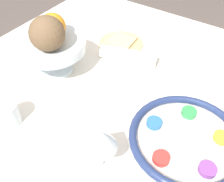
% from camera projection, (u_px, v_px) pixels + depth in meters
% --- Properties ---
extents(dining_table, '(1.21, 1.04, 0.72)m').
position_uv_depth(dining_table, '(134.00, 163.00, 1.02)').
color(dining_table, silver).
rests_on(dining_table, ground_plane).
extents(seder_plate, '(0.29, 0.29, 0.03)m').
position_uv_depth(seder_plate, '(186.00, 139.00, 0.64)').
color(seder_plate, silver).
rests_on(seder_plate, dining_table).
extents(wine_glass, '(0.07, 0.07, 0.13)m').
position_uv_depth(wine_glass, '(101.00, 140.00, 0.54)').
color(wine_glass, silver).
rests_on(wine_glass, dining_table).
extents(fruit_stand, '(0.21, 0.21, 0.11)m').
position_uv_depth(fruit_stand, '(52.00, 47.00, 0.80)').
color(fruit_stand, silver).
rests_on(fruit_stand, dining_table).
extents(orange_fruit, '(0.08, 0.08, 0.08)m').
position_uv_depth(orange_fruit, '(53.00, 26.00, 0.77)').
color(orange_fruit, orange).
rests_on(orange_fruit, fruit_stand).
extents(coconut, '(0.10, 0.10, 0.10)m').
position_uv_depth(coconut, '(47.00, 34.00, 0.72)').
color(coconut, brown).
rests_on(coconut, fruit_stand).
extents(bread_plate, '(0.16, 0.16, 0.02)m').
position_uv_depth(bread_plate, '(121.00, 43.00, 0.96)').
color(bread_plate, tan).
rests_on(bread_plate, dining_table).
extents(napkin_roll, '(0.20, 0.10, 0.04)m').
position_uv_depth(napkin_roll, '(128.00, 56.00, 0.88)').
color(napkin_roll, white).
rests_on(napkin_roll, dining_table).
extents(cup_near, '(0.06, 0.06, 0.06)m').
position_uv_depth(cup_near, '(8.00, 114.00, 0.68)').
color(cup_near, silver).
rests_on(cup_near, dining_table).
extents(spoon, '(0.17, 0.02, 0.01)m').
position_uv_depth(spoon, '(134.00, 54.00, 0.92)').
color(spoon, silver).
rests_on(spoon, dining_table).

